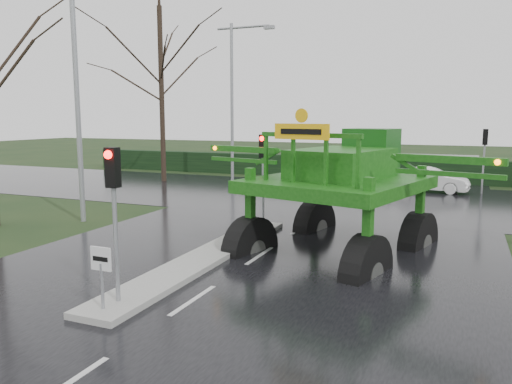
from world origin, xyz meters
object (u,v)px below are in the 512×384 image
at_px(traffic_signal_near, 113,192).
at_px(street_light_left_far, 236,88).
at_px(traffic_signal_mid, 263,160).
at_px(white_sedan, 429,192).
at_px(street_light_left_near, 82,69).
at_px(crop_sprayer, 255,168).
at_px(traffic_signal_far, 485,146).
at_px(keep_left_sign, 101,268).

relative_size(traffic_signal_near, street_light_left_far, 0.35).
bearing_deg(traffic_signal_mid, white_sedan, 67.26).
relative_size(street_light_left_near, crop_sprayer, 1.05).
height_order(traffic_signal_near, crop_sprayer, crop_sprayer).
bearing_deg(street_light_left_near, traffic_signal_mid, 12.21).
bearing_deg(white_sedan, traffic_signal_near, 172.49).
bearing_deg(traffic_signal_near, street_light_left_far, 108.17).
relative_size(street_light_left_near, white_sedan, 2.44).
xyz_separation_m(traffic_signal_far, crop_sprayer, (-6.94, -15.31, 0.00)).
xyz_separation_m(traffic_signal_mid, street_light_left_far, (-6.89, 12.51, 3.40)).
bearing_deg(crop_sprayer, keep_left_sign, -83.22).
bearing_deg(traffic_signal_mid, keep_left_sign, -90.00).
bearing_deg(street_light_left_near, crop_sprayer, -9.52).
bearing_deg(white_sedan, street_light_left_far, 95.13).
xyz_separation_m(traffic_signal_near, crop_sprayer, (0.86, 5.71, 0.00)).
bearing_deg(traffic_signal_far, crop_sprayer, 65.63).
height_order(traffic_signal_far, white_sedan, traffic_signal_far).
height_order(keep_left_sign, traffic_signal_near, traffic_signal_near).
distance_m(keep_left_sign, traffic_signal_mid, 9.12).
bearing_deg(traffic_signal_far, white_sedan, 5.82).
height_order(keep_left_sign, traffic_signal_far, traffic_signal_far).
xyz_separation_m(street_light_left_near, white_sedan, (12.03, 13.74, -5.99)).
height_order(traffic_signal_near, traffic_signal_far, same).
height_order(traffic_signal_near, traffic_signal_mid, same).
distance_m(crop_sprayer, white_sedan, 15.84).
relative_size(traffic_signal_mid, crop_sprayer, 0.37).
bearing_deg(white_sedan, street_light_left_near, 145.18).
bearing_deg(street_light_left_far, traffic_signal_mid, -61.14).
bearing_deg(keep_left_sign, street_light_left_far, 107.78).
bearing_deg(white_sedan, traffic_signal_mid, 163.65).
xyz_separation_m(traffic_signal_mid, crop_sprayer, (0.86, -2.79, 0.00)).
xyz_separation_m(keep_left_sign, street_light_left_far, (-6.89, 21.50, 4.93)).
height_order(traffic_signal_far, street_light_left_near, street_light_left_near).
distance_m(traffic_signal_far, street_light_left_far, 15.08).
distance_m(keep_left_sign, traffic_signal_near, 1.61).
xyz_separation_m(keep_left_sign, traffic_signal_mid, (0.00, 8.99, 1.53)).
height_order(street_light_left_near, white_sedan, street_light_left_near).
xyz_separation_m(street_light_left_near, crop_sprayer, (7.76, -1.30, -3.40)).
height_order(street_light_left_near, crop_sprayer, street_light_left_near).
bearing_deg(keep_left_sign, crop_sprayer, 82.06).
height_order(traffic_signal_near, street_light_left_near, street_light_left_near).
xyz_separation_m(keep_left_sign, traffic_signal_far, (7.80, 21.51, 1.53)).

